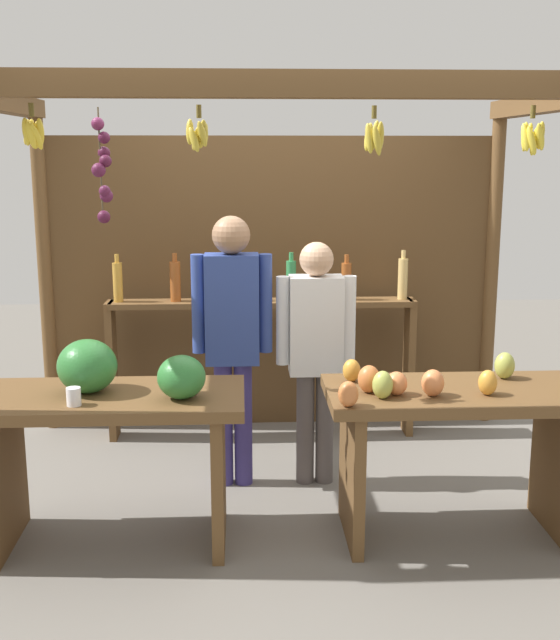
% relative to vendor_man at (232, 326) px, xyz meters
% --- Properties ---
extents(ground_plane, '(12.00, 12.00, 0.00)m').
position_rel_vendor_man_xyz_m(ground_plane, '(0.28, 0.06, -1.00)').
color(ground_plane, slate).
rests_on(ground_plane, ground).
extents(market_stall, '(3.40, 2.21, 2.38)m').
position_rel_vendor_man_xyz_m(market_stall, '(0.28, 0.56, 0.39)').
color(market_stall, brown).
rests_on(market_stall, ground).
extents(fruit_counter_left, '(1.38, 0.64, 1.09)m').
position_rel_vendor_man_xyz_m(fruit_counter_left, '(-0.61, -0.73, -0.32)').
color(fruit_counter_left, brown).
rests_on(fruit_counter_left, ground).
extents(fruit_counter_right, '(1.39, 0.64, 0.96)m').
position_rel_vendor_man_xyz_m(fruit_counter_right, '(1.17, -0.73, -0.38)').
color(fruit_counter_right, brown).
rests_on(fruit_counter_right, ground).
extents(bottle_shelf_unit, '(2.19, 0.22, 1.35)m').
position_rel_vendor_man_xyz_m(bottle_shelf_unit, '(0.20, 0.85, -0.19)').
color(bottle_shelf_unit, brown).
rests_on(bottle_shelf_unit, ground).
extents(vendor_man, '(0.48, 0.23, 1.66)m').
position_rel_vendor_man_xyz_m(vendor_man, '(0.00, 0.00, 0.00)').
color(vendor_man, navy).
rests_on(vendor_man, ground).
extents(vendor_woman, '(0.48, 0.20, 1.51)m').
position_rel_vendor_man_xyz_m(vendor_woman, '(0.50, 0.00, -0.11)').
color(vendor_woman, '#574F4D').
rests_on(vendor_woman, ground).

